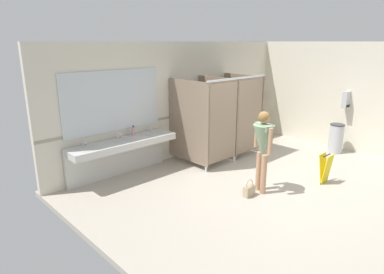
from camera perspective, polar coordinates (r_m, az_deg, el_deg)
The scene contains 13 objects.
ground_plane at distance 7.21m, azimuth 12.95°, elevation -7.98°, with size 7.37×5.80×0.10m, color #B2A899.
wall_back at distance 8.47m, azimuth -1.49°, elevation 6.35°, with size 7.37×0.12×2.82m, color beige.
wall_side_right at distance 9.79m, azimuth 25.00°, elevation 6.17°, with size 0.12×5.80×2.82m, color beige.
wall_back_tile_band at distance 8.49m, azimuth -1.19°, elevation 3.89°, with size 7.37×0.01×0.06m, color #9E937F.
vanity_counter at distance 7.27m, azimuth -11.88°, elevation -2.05°, with size 2.37×0.59×0.95m.
mirror_panel at distance 7.21m, azimuth -13.23°, elevation 5.95°, with size 2.27×0.02×1.28m, color silver.
bathroom_stalls at distance 8.22m, azimuth 5.31°, elevation 3.53°, with size 2.03×1.31×2.04m.
paper_towel_dispenser_upper at distance 9.67m, azimuth 24.82°, elevation 5.81°, with size 0.32×0.13×0.44m.
trash_bin at distance 9.54m, azimuth 23.29°, elevation -0.21°, with size 0.36×0.36×0.77m.
person_standing at distance 6.42m, azimuth 11.97°, elevation -0.89°, with size 0.52×0.53×1.60m.
handbag at distance 6.49m, azimuth 9.69°, elevation -8.95°, with size 0.24×0.11×0.34m.
soap_dispenser at distance 7.44m, azimuth -9.94°, elevation 0.99°, with size 0.07×0.07×0.22m.
wet_floor_sign at distance 7.42m, azimuth 21.73°, elevation -4.98°, with size 0.28×0.19×0.61m.
Camera 1 is at (-5.55, -3.58, 2.82)m, focal length 31.36 mm.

